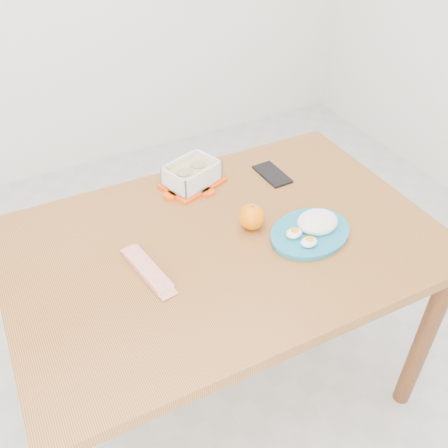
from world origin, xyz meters
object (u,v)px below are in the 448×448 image
smartphone (272,174)px  orange_fruit (252,217)px  dining_table (224,262)px  rice_plate (313,228)px  food_container (192,175)px

smartphone → orange_fruit: bearing=-135.8°
dining_table → rice_plate: rice_plate is taller
rice_plate → smartphone: rice_plate is taller
smartphone → rice_plate: bearing=-102.3°
dining_table → food_container: 0.33m
food_container → rice_plate: size_ratio=0.75×
dining_table → orange_fruit: 0.17m
food_container → rice_plate: 0.46m
orange_fruit → rice_plate: bearing=-37.2°
rice_plate → smartphone: (0.06, 0.33, -0.02)m
dining_table → smartphone: 0.40m
orange_fruit → smartphone: (0.21, 0.21, -0.04)m
food_container → rice_plate: (0.21, -0.41, -0.02)m
dining_table → smartphone: (0.31, 0.23, 0.10)m
food_container → orange_fruit: food_container is taller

